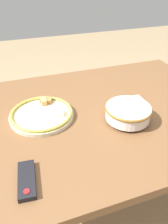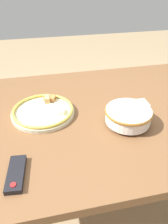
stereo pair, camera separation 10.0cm
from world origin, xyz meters
The scene contains 6 objects.
ground_plane centered at (0.00, 0.00, 0.00)m, with size 8.00×8.00×0.00m, color #9E8460.
dining_table centered at (0.00, 0.00, 0.65)m, with size 1.45×0.97×0.72m.
noodle_bowl centered at (-0.12, 0.12, 0.76)m, with size 0.21×0.21×0.07m.
food_plate centered at (0.25, -0.04, 0.74)m, with size 0.30×0.30×0.04m.
tv_remote centered at (0.36, 0.32, 0.73)m, with size 0.07×0.16×0.02m.
folded_napkin centered at (-0.23, -0.02, 0.72)m, with size 0.12×0.08×0.01m.
Camera 1 is at (0.34, 0.82, 1.32)m, focal length 35.00 mm.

